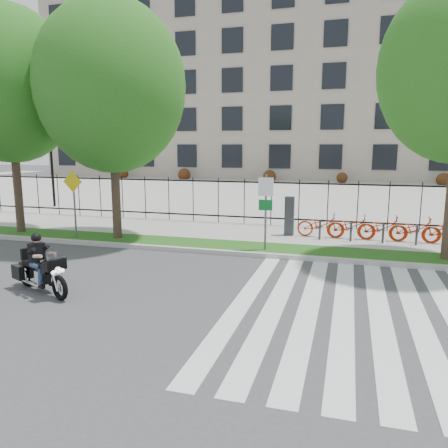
# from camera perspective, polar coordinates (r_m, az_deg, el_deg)

# --- Properties ---
(ground) EXTENTS (120.00, 120.00, 0.00)m
(ground) POSITION_cam_1_polar(r_m,az_deg,el_deg) (11.01, -8.75, -8.82)
(ground) COLOR #3E3E41
(ground) RESTS_ON ground
(curb) EXTENTS (60.00, 0.20, 0.15)m
(curb) POSITION_cam_1_polar(r_m,az_deg,el_deg) (14.66, -2.04, -3.59)
(curb) COLOR #A8A79E
(curb) RESTS_ON ground
(grass_verge) EXTENTS (60.00, 1.50, 0.15)m
(grass_verge) POSITION_cam_1_polar(r_m,az_deg,el_deg) (15.45, -1.05, -2.87)
(grass_verge) COLOR #1A4D13
(grass_verge) RESTS_ON ground
(sidewalk) EXTENTS (60.00, 3.50, 0.15)m
(sidewalk) POSITION_cam_1_polar(r_m,az_deg,el_deg) (17.80, 1.32, -1.13)
(sidewalk) COLOR #ADAAA2
(sidewalk) RESTS_ON ground
(plaza) EXTENTS (80.00, 34.00, 0.10)m
(plaza) POSITION_cam_1_polar(r_m,az_deg,el_deg) (34.89, 8.72, 4.28)
(plaza) COLOR #ADAAA2
(plaza) RESTS_ON ground
(crosswalk_stripes) EXTENTS (5.70, 8.00, 0.01)m
(crosswalk_stripes) POSITION_cam_1_polar(r_m,az_deg,el_deg) (10.08, 17.52, -10.97)
(crosswalk_stripes) COLOR silver
(crosswalk_stripes) RESTS_ON ground
(iron_fence) EXTENTS (30.00, 0.06, 2.00)m
(iron_fence) POSITION_cam_1_polar(r_m,az_deg,el_deg) (19.30, 2.66, 2.99)
(iron_fence) COLOR black
(iron_fence) RESTS_ON sidewalk
(office_building) EXTENTS (60.00, 21.90, 20.15)m
(office_building) POSITION_cam_1_polar(r_m,az_deg,el_deg) (54.90, 11.85, 16.67)
(office_building) COLOR gray
(office_building) RESTS_ON ground
(lamp_post_left) EXTENTS (1.06, 0.70, 4.25)m
(lamp_post_left) POSITION_cam_1_polar(r_m,az_deg,el_deg) (27.01, -21.67, 8.71)
(lamp_post_left) COLOR black
(lamp_post_left) RESTS_ON ground
(street_tree_0) EXTENTS (5.15, 5.15, 8.67)m
(street_tree_0) POSITION_cam_1_polar(r_m,az_deg,el_deg) (19.32, -26.26, 15.97)
(street_tree_0) COLOR #33231C
(street_tree_0) RESTS_ON grass_verge
(street_tree_1) EXTENTS (5.33, 5.33, 8.55)m
(street_tree_1) POSITION_cam_1_polar(r_m,az_deg,el_deg) (16.74, -14.52, 16.97)
(street_tree_1) COLOR #33231C
(street_tree_1) RESTS_ON grass_verge
(bike_share_station) EXTENTS (8.86, 0.85, 1.50)m
(bike_share_station) POSITION_cam_1_polar(r_m,az_deg,el_deg) (17.03, 23.39, -0.63)
(bike_share_station) COLOR #2D2D33
(bike_share_station) RESTS_ON sidewalk
(sign_pole_regulatory) EXTENTS (0.50, 0.09, 2.50)m
(sign_pole_regulatory) POSITION_cam_1_polar(r_m,az_deg,el_deg) (14.37, 5.46, 2.84)
(sign_pole_regulatory) COLOR #59595B
(sign_pole_regulatory) RESTS_ON grass_verge
(sign_pole_warning) EXTENTS (0.78, 0.09, 2.49)m
(sign_pole_warning) POSITION_cam_1_polar(r_m,az_deg,el_deg) (17.24, -19.03, 3.56)
(sign_pole_warning) COLOR #59595B
(sign_pole_warning) RESTS_ON grass_verge
(motorcycle_rider) EXTENTS (2.14, 1.24, 1.78)m
(motorcycle_rider) POSITION_cam_1_polar(r_m,az_deg,el_deg) (11.62, -22.79, -5.45)
(motorcycle_rider) COLOR black
(motorcycle_rider) RESTS_ON ground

